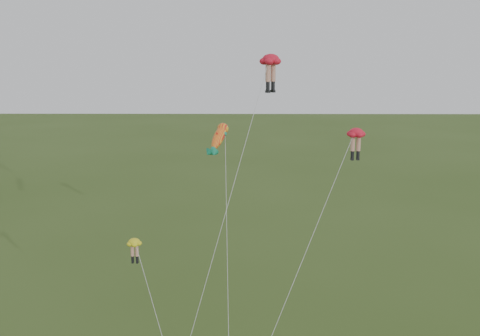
{
  "coord_description": "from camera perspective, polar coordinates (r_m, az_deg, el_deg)",
  "views": [
    {
      "loc": [
        1.45,
        -29.77,
        20.88
      ],
      "look_at": [
        1.15,
        6.0,
        13.0
      ],
      "focal_mm": 40.0,
      "sensor_mm": 36.0,
      "label": 1
    }
  ],
  "objects": [
    {
      "name": "legs_kite_red_mid",
      "position": [
        37.62,
        12.07,
        2.95
      ],
      "size": [
        8.76,
        10.06,
        15.68
      ],
      "rotation": [
        0.0,
        0.0,
        0.11
      ],
      "color": "red",
      "rests_on": "ground"
    },
    {
      "name": "legs_kite_red_high",
      "position": [
        37.35,
        3.17,
        10.77
      ],
      "size": [
        7.32,
        9.86,
        20.68
      ],
      "rotation": [
        0.0,
        0.0,
        0.66
      ],
      "color": "red",
      "rests_on": "ground"
    },
    {
      "name": "legs_kite_yellow",
      "position": [
        35.29,
        -11.02,
        -8.6
      ],
      "size": [
        3.95,
        4.88,
        9.1
      ],
      "rotation": [
        0.0,
        0.0,
        -0.04
      ],
      "color": "yellow",
      "rests_on": "ground"
    },
    {
      "name": "fish_kite",
      "position": [
        40.62,
        -2.22,
        3.24
      ],
      "size": [
        2.1,
        12.71,
        15.67
      ],
      "rotation": [
        0.67,
        0.0,
        -0.41
      ],
      "color": "yellow",
      "rests_on": "ground"
    }
  ]
}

